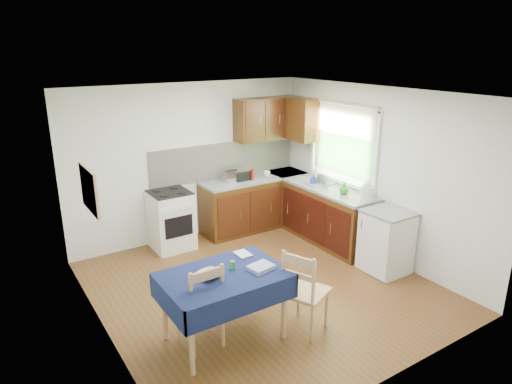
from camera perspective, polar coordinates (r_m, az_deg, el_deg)
floor at (r=6.14m, az=0.79°, el=-11.74°), size 4.20×4.20×0.00m
ceiling at (r=5.36m, az=0.91°, el=12.17°), size 4.00×4.20×0.02m
wall_back at (r=7.39m, az=-8.27°, el=3.75°), size 4.00×0.02×2.50m
wall_front at (r=4.18m, az=17.26°, el=-8.27°), size 4.00×0.02×2.50m
wall_left at (r=4.87m, az=-19.17°, el=-4.64°), size 0.02×4.20×2.50m
wall_right at (r=6.89m, az=14.81°, el=2.30°), size 0.02×4.20×2.50m
base_cabinets at (r=7.61m, az=4.05°, el=-2.17°), size 1.90×2.30×0.86m
worktop_back at (r=7.72m, az=-0.12°, el=1.70°), size 1.90×0.60×0.04m
worktop_right at (r=7.23m, az=9.19°, el=0.33°), size 0.60×1.70×0.04m
worktop_corner at (r=8.08m, az=3.75°, el=2.40°), size 0.60×0.60×0.04m
splashback at (r=7.68m, az=-3.80°, el=4.04°), size 2.70×0.02×0.60m
upper_cabinets at (r=7.77m, az=2.85°, el=9.12°), size 1.20×0.85×0.70m
stove at (r=7.18m, az=-10.58°, el=-3.44°), size 0.60×0.61×0.92m
window at (r=7.26m, az=10.84°, el=6.59°), size 0.04×1.48×1.26m
fridge at (r=6.60m, az=15.98°, el=-5.96°), size 0.58×0.60×0.89m
corkboard at (r=5.04m, az=-20.11°, el=0.23°), size 0.04×0.62×0.47m
dining_table at (r=4.85m, az=-4.05°, el=-11.28°), size 1.28×0.87×0.78m
chair_far at (r=4.84m, az=-6.81°, el=-13.66°), size 0.43×0.43×0.97m
chair_near at (r=5.05m, az=5.98°, el=-12.00°), size 0.58×0.58×0.99m
toaster at (r=7.46m, az=-3.09°, el=1.98°), size 0.26×0.16×0.20m
sandwich_press at (r=7.59m, az=-1.79°, el=2.26°), size 0.31×0.27×0.18m
sauce_bottle at (r=7.52m, az=-0.40°, el=2.21°), size 0.05×0.05×0.20m
yellow_packet at (r=7.66m, az=-1.52°, el=2.39°), size 0.15×0.12×0.17m
dish_rack at (r=7.40m, az=8.00°, el=1.16°), size 0.41×0.31×0.19m
kettle at (r=6.69m, az=13.68°, el=-0.05°), size 0.17×0.17×0.29m
cup at (r=7.78m, az=1.36°, el=2.33°), size 0.14×0.14×0.09m
soap_bottle_a at (r=7.37m, az=7.35°, el=2.16°), size 0.17×0.17×0.31m
soap_bottle_b at (r=7.33m, az=7.21°, el=1.57°), size 0.11×0.11×0.18m
soap_bottle_c at (r=6.95m, az=10.96°, el=0.44°), size 0.15×0.15×0.18m
plate_bowl at (r=4.75m, az=-5.84°, el=-10.24°), size 0.27×0.27×0.06m
book at (r=5.16m, az=-2.36°, el=-7.95°), size 0.15×0.20×0.02m
spice_jar at (r=4.86m, az=-2.93°, el=-9.12°), size 0.05×0.05×0.10m
tea_towel at (r=4.87m, az=0.61°, el=-9.40°), size 0.29×0.24×0.05m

